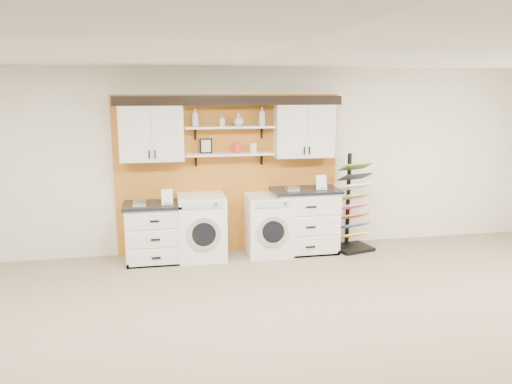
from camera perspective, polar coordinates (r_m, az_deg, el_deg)
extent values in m
plane|color=white|center=(3.66, 5.52, 16.72)|extent=(10.00, 10.00, 0.00)
plane|color=silver|center=(7.64, -3.19, 3.56)|extent=(10.00, 0.00, 10.00)
cube|color=#B96D1F|center=(7.64, -3.14, 2.04)|extent=(3.40, 0.07, 2.40)
cube|color=white|center=(7.32, -11.87, 6.76)|extent=(0.90, 0.34, 0.84)
cube|color=white|center=(7.16, -13.66, 6.57)|extent=(0.42, 0.01, 0.78)
cube|color=white|center=(7.15, -10.11, 6.71)|extent=(0.42, 0.01, 0.78)
cube|color=white|center=(7.63, 5.48, 7.14)|extent=(0.90, 0.34, 0.84)
cube|color=white|center=(7.41, 4.22, 7.03)|extent=(0.42, 0.01, 0.78)
cube|color=white|center=(7.53, 7.47, 7.04)|extent=(0.42, 0.01, 0.78)
cube|color=white|center=(7.43, -2.99, 4.34)|extent=(1.32, 0.28, 0.03)
cube|color=white|center=(7.39, -3.02, 7.42)|extent=(1.32, 0.28, 0.03)
cube|color=black|center=(7.39, -3.08, 10.53)|extent=(3.30, 0.40, 0.10)
cube|color=black|center=(7.20, -2.86, 10.02)|extent=(3.30, 0.04, 0.04)
cube|color=black|center=(7.42, -5.74, 5.27)|extent=(0.18, 0.02, 0.22)
cube|color=beige|center=(7.41, -5.73, 5.26)|extent=(0.14, 0.01, 0.18)
cylinder|color=red|center=(7.43, -2.23, 5.09)|extent=(0.11, 0.11, 0.16)
cylinder|color=silver|center=(7.48, -0.33, 5.06)|extent=(0.10, 0.10, 0.14)
cube|color=white|center=(7.44, -11.41, -4.65)|extent=(0.83, 0.60, 0.83)
cube|color=black|center=(7.30, -11.30, -8.12)|extent=(0.83, 0.06, 0.06)
cube|color=black|center=(7.33, -11.55, -1.40)|extent=(0.88, 0.66, 0.04)
cube|color=white|center=(7.08, -11.51, -3.26)|extent=(0.76, 0.02, 0.23)
cube|color=white|center=(7.15, -11.42, -5.33)|extent=(0.76, 0.02, 0.23)
cube|color=white|center=(7.23, -11.33, -7.35)|extent=(0.76, 0.02, 0.23)
cube|color=white|center=(7.73, 5.59, -3.38)|extent=(0.95, 0.60, 0.95)
cube|color=black|center=(7.61, 6.10, -7.09)|extent=(0.95, 0.06, 0.07)
cube|color=black|center=(7.61, 5.66, 0.24)|extent=(1.02, 0.66, 0.04)
cube|color=white|center=(7.37, 6.31, -1.68)|extent=(0.87, 0.02, 0.26)
cube|color=white|center=(7.45, 6.26, -3.97)|extent=(0.87, 0.02, 0.26)
cube|color=white|center=(7.54, 6.20, -6.22)|extent=(0.87, 0.02, 0.26)
cube|color=white|center=(7.44, -6.22, -3.97)|extent=(0.68, 0.66, 0.96)
cube|color=silver|center=(7.02, -6.07, -1.49)|extent=(0.58, 0.02, 0.10)
cylinder|color=silver|center=(7.13, -5.99, -4.80)|extent=(0.48, 0.05, 0.48)
cylinder|color=black|center=(7.10, -5.97, -4.86)|extent=(0.34, 0.03, 0.34)
cube|color=white|center=(7.59, 1.38, -3.74)|extent=(0.66, 0.66, 0.92)
cube|color=silver|center=(7.18, 1.96, -1.42)|extent=(0.56, 0.02, 0.10)
cylinder|color=silver|center=(7.28, 1.94, -4.53)|extent=(0.46, 0.05, 0.46)
cylinder|color=black|center=(7.26, 1.99, -4.59)|extent=(0.33, 0.03, 0.33)
cube|color=black|center=(8.04, 10.98, -6.29)|extent=(0.64, 0.58, 0.05)
cube|color=black|center=(7.97, 10.49, -0.84)|extent=(0.06, 0.06, 1.46)
cube|color=#FEFF1A|center=(7.99, 10.95, -4.88)|extent=(0.51, 0.36, 0.13)
cube|color=#2C419D|center=(7.95, 11.00, -3.81)|extent=(0.51, 0.36, 0.13)
cube|color=#DB5519|center=(7.91, 11.04, -2.72)|extent=(0.51, 0.36, 0.13)
cube|color=#E867C4|center=(7.87, 11.08, -1.63)|extent=(0.51, 0.36, 0.13)
cube|color=#ABAA47|center=(7.84, 11.13, -0.52)|extent=(0.51, 0.36, 0.13)
cube|color=white|center=(7.81, 11.17, 0.59)|extent=(0.51, 0.36, 0.13)
cube|color=black|center=(7.78, 11.22, 1.71)|extent=(0.51, 0.36, 0.13)
cube|color=#468624|center=(7.76, 11.26, 2.84)|extent=(0.51, 0.36, 0.13)
imported|color=silver|center=(7.33, -6.98, 8.47)|extent=(0.12, 0.13, 0.26)
imported|color=silver|center=(7.37, -3.89, 8.15)|extent=(0.09, 0.08, 0.16)
imported|color=silver|center=(7.40, -2.03, 8.28)|extent=(0.17, 0.17, 0.19)
imported|color=silver|center=(7.46, 0.69, 8.65)|extent=(0.14, 0.14, 0.28)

